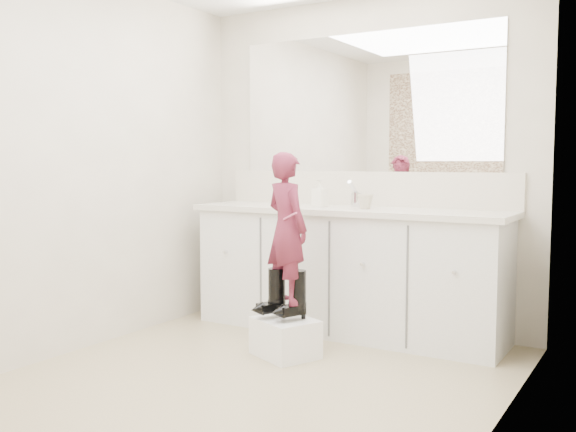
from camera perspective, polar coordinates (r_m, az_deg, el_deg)
The scene contains 16 objects.
floor at distance 3.65m, azimuth -3.42°, elevation -14.54°, with size 3.00×3.00×0.00m, color #938060.
wall_back at distance 4.76m, azimuth 6.78°, elevation 4.67°, with size 2.60×2.60×0.00m, color #BDB3A2.
wall_left at distance 4.32m, azimuth -17.95°, elevation 4.46°, with size 3.00×3.00×0.00m, color #BDB3A2.
wall_right at distance 2.91m, azimuth 18.13°, elevation 4.39°, with size 3.00×3.00×0.00m, color #BDB3A2.
vanity_cabinet at distance 4.58m, azimuth 5.27°, elevation -5.07°, with size 2.20×0.55×0.85m, color silver.
countertop at distance 4.51m, azimuth 5.23°, elevation 0.48°, with size 2.28×0.58×0.04m, color beige.
backsplash at distance 4.75m, azimuth 6.69°, elevation 2.44°, with size 2.28×0.03×0.25m, color beige.
mirror at distance 4.77m, azimuth 6.77°, elevation 9.97°, with size 2.00×0.02×1.00m, color white.
faucet at distance 4.65m, azimuth 6.12°, elevation 1.47°, with size 0.08×0.08×0.10m, color silver.
cup at distance 4.41m, azimuth 6.89°, elevation 1.29°, with size 0.11×0.11×0.10m, color #BFB599.
soap_bottle at distance 4.60m, azimuth 2.86°, elevation 2.05°, with size 0.09×0.09×0.20m, color white.
step_stool at distance 4.06m, azimuth -0.24°, elevation -10.76°, with size 0.37×0.31×0.24m, color white.
boot_left at distance 4.05m, azimuth -1.01°, elevation -6.83°, with size 0.11×0.21×0.31m, color black, non-canonical shape.
boot_right at distance 3.98m, azimuth 0.84°, elevation -7.05°, with size 0.11×0.21×0.31m, color black, non-canonical shape.
toddler at distance 3.95m, azimuth -0.10°, elevation -1.08°, with size 0.34×0.22×0.93m, color #972E51.
toothbrush at distance 3.84m, azimuth 0.18°, elevation -0.00°, with size 0.01×0.01×0.14m, color #CC4F7B.
Camera 1 is at (1.95, -2.84, 1.21)m, focal length 40.00 mm.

